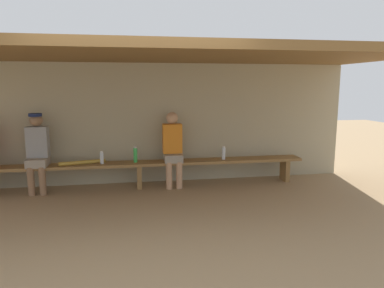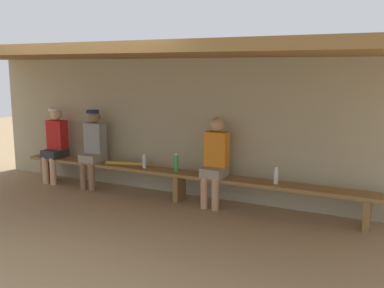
{
  "view_description": "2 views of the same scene",
  "coord_description": "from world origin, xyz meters",
  "px_view_note": "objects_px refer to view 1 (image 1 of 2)",
  "views": [
    {
      "loc": [
        -0.09,
        -4.57,
        1.81
      ],
      "look_at": [
        0.92,
        1.35,
        0.79
      ],
      "focal_mm": 32.77,
      "sensor_mm": 36.0,
      "label": 1
    },
    {
      "loc": [
        3.21,
        -4.33,
        2.07
      ],
      "look_at": [
        0.4,
        1.19,
        0.99
      ],
      "focal_mm": 41.46,
      "sensor_mm": 36.0,
      "label": 2
    }
  ],
  "objects_px": {
    "water_bottle_clear": "(224,153)",
    "player_middle": "(37,149)",
    "water_bottle_blue": "(135,155)",
    "baseball_bat": "(82,162)",
    "bench": "(139,166)",
    "water_bottle_orange": "(102,158)",
    "player_in_white": "(173,146)"
  },
  "relations": [
    {
      "from": "water_bottle_blue",
      "to": "water_bottle_orange",
      "type": "relative_size",
      "value": 1.27
    },
    {
      "from": "player_middle",
      "to": "water_bottle_blue",
      "type": "xyz_separation_m",
      "value": [
        1.62,
        0.0,
        -0.15
      ]
    },
    {
      "from": "player_in_white",
      "to": "water_bottle_clear",
      "type": "height_order",
      "value": "player_in_white"
    },
    {
      "from": "water_bottle_orange",
      "to": "bench",
      "type": "bearing_deg",
      "value": 1.42
    },
    {
      "from": "water_bottle_blue",
      "to": "water_bottle_clear",
      "type": "distance_m",
      "value": 1.6
    },
    {
      "from": "water_bottle_blue",
      "to": "player_in_white",
      "type": "bearing_deg",
      "value": -0.34
    },
    {
      "from": "player_in_white",
      "to": "baseball_bat",
      "type": "relative_size",
      "value": 1.72
    },
    {
      "from": "player_in_white",
      "to": "player_middle",
      "type": "xyz_separation_m",
      "value": [
        -2.28,
        0.0,
        0.02
      ]
    },
    {
      "from": "player_middle",
      "to": "baseball_bat",
      "type": "bearing_deg",
      "value": -0.29
    },
    {
      "from": "water_bottle_orange",
      "to": "baseball_bat",
      "type": "height_order",
      "value": "water_bottle_orange"
    },
    {
      "from": "player_middle",
      "to": "baseball_bat",
      "type": "height_order",
      "value": "player_middle"
    },
    {
      "from": "bench",
      "to": "player_middle",
      "type": "relative_size",
      "value": 4.46
    },
    {
      "from": "water_bottle_blue",
      "to": "baseball_bat",
      "type": "distance_m",
      "value": 0.91
    },
    {
      "from": "player_in_white",
      "to": "water_bottle_blue",
      "type": "height_order",
      "value": "player_in_white"
    },
    {
      "from": "water_bottle_blue",
      "to": "water_bottle_orange",
      "type": "distance_m",
      "value": 0.58
    },
    {
      "from": "player_in_white",
      "to": "player_middle",
      "type": "distance_m",
      "value": 2.28
    },
    {
      "from": "player_middle",
      "to": "water_bottle_orange",
      "type": "height_order",
      "value": "player_middle"
    },
    {
      "from": "water_bottle_orange",
      "to": "baseball_bat",
      "type": "distance_m",
      "value": 0.34
    },
    {
      "from": "water_bottle_orange",
      "to": "player_middle",
      "type": "bearing_deg",
      "value": 178.94
    },
    {
      "from": "water_bottle_clear",
      "to": "player_middle",
      "type": "bearing_deg",
      "value": 179.72
    },
    {
      "from": "player_middle",
      "to": "water_bottle_orange",
      "type": "bearing_deg",
      "value": -1.06
    },
    {
      "from": "player_middle",
      "to": "water_bottle_orange",
      "type": "xyz_separation_m",
      "value": [
        1.04,
        -0.02,
        -0.18
      ]
    },
    {
      "from": "baseball_bat",
      "to": "water_bottle_orange",
      "type": "bearing_deg",
      "value": -16.48
    },
    {
      "from": "player_middle",
      "to": "water_bottle_blue",
      "type": "height_order",
      "value": "player_middle"
    },
    {
      "from": "water_bottle_blue",
      "to": "baseball_bat",
      "type": "xyz_separation_m",
      "value": [
        -0.9,
        -0.01,
        -0.1
      ]
    },
    {
      "from": "bench",
      "to": "player_in_white",
      "type": "height_order",
      "value": "player_in_white"
    },
    {
      "from": "bench",
      "to": "water_bottle_orange",
      "type": "distance_m",
      "value": 0.66
    },
    {
      "from": "bench",
      "to": "water_bottle_blue",
      "type": "xyz_separation_m",
      "value": [
        -0.06,
        0.01,
        0.21
      ]
    },
    {
      "from": "bench",
      "to": "baseball_bat",
      "type": "distance_m",
      "value": 0.97
    },
    {
      "from": "bench",
      "to": "player_middle",
      "type": "distance_m",
      "value": 1.72
    },
    {
      "from": "bench",
      "to": "water_bottle_clear",
      "type": "relative_size",
      "value": 24.97
    },
    {
      "from": "water_bottle_clear",
      "to": "water_bottle_orange",
      "type": "distance_m",
      "value": 2.17
    }
  ]
}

